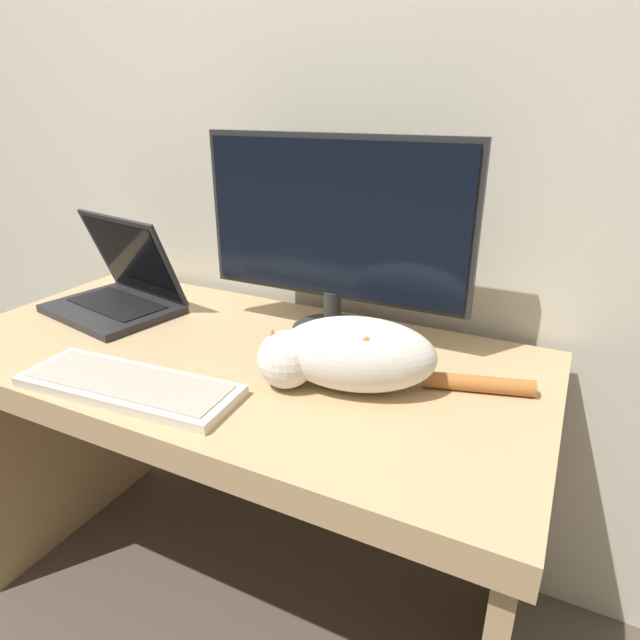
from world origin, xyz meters
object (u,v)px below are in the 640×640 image
(cat, at_px, (349,354))
(monitor, at_px, (333,233))
(external_keyboard, at_px, (129,386))
(laptop, at_px, (119,292))

(cat, bearing_deg, monitor, 106.88)
(monitor, height_order, cat, monitor)
(monitor, bearing_deg, external_keyboard, -120.08)
(laptop, bearing_deg, external_keyboard, -31.40)
(monitor, height_order, external_keyboard, monitor)
(monitor, distance_m, laptop, 0.62)
(laptop, height_order, cat, laptop)
(monitor, xyz_separation_m, external_keyboard, (-0.24, -0.41, -0.24))
(laptop, xyz_separation_m, external_keyboard, (0.34, -0.31, -0.04))
(external_keyboard, relative_size, cat, 0.90)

